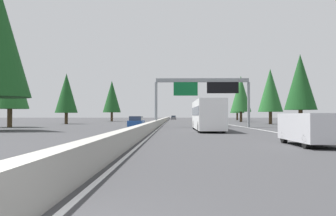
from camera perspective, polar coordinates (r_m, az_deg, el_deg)
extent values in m
plane|color=#38383A|center=(64.36, -0.90, -2.59)|extent=(320.00, 320.00, 0.00)
cube|color=#9E9B93|center=(84.35, -0.66, -1.95)|extent=(180.00, 0.56, 0.90)
cube|color=silver|center=(74.92, 8.20, -2.38)|extent=(160.00, 0.16, 0.01)
cube|color=silver|center=(74.35, -0.45, -2.40)|extent=(160.00, 0.16, 0.01)
cylinder|color=gray|center=(46.89, -1.96, 0.54)|extent=(0.36, 0.36, 6.00)
cylinder|color=gray|center=(47.87, 12.94, 0.54)|extent=(0.36, 0.36, 6.00)
cube|color=gray|center=(47.19, 5.56, 4.49)|extent=(0.50, 12.32, 0.50)
cube|color=#0C602D|center=(46.82, 2.87, 3.18)|extent=(0.12, 3.20, 1.90)
cube|color=black|center=(47.25, 8.86, 3.27)|extent=(0.16, 4.20, 1.50)
cube|color=silver|center=(19.84, 22.09, -2.89)|extent=(5.00, 1.95, 1.44)
cube|color=#2D3847|center=(17.71, 24.76, -2.27)|extent=(0.08, 1.48, 0.56)
cylinder|color=black|center=(21.19, 18.27, -4.48)|extent=(0.70, 0.24, 0.70)
cylinder|color=black|center=(21.76, 22.59, -4.36)|extent=(0.70, 0.24, 0.70)
cylinder|color=black|center=(17.98, 21.51, -5.06)|extent=(0.70, 0.24, 0.70)
cube|color=white|center=(36.38, 6.39, -1.08)|extent=(11.50, 2.50, 2.90)
cube|color=#2D3847|center=(36.38, 6.39, -0.51)|extent=(11.04, 2.55, 0.84)
cylinder|color=black|center=(40.32, 4.29, -2.73)|extent=(1.00, 0.30, 1.00)
cylinder|color=black|center=(40.51, 7.41, -2.71)|extent=(1.00, 0.30, 1.00)
cylinder|color=black|center=(32.29, 5.12, -3.11)|extent=(1.00, 0.30, 1.00)
cylinder|color=black|center=(32.53, 9.00, -3.09)|extent=(1.00, 0.30, 1.00)
cube|color=white|center=(52.66, 8.33, -2.32)|extent=(4.40, 1.80, 0.76)
cube|color=#2D3847|center=(52.43, 8.36, -1.60)|extent=(2.46, 1.51, 0.56)
cylinder|color=black|center=(53.97, 7.30, -2.52)|extent=(0.64, 0.22, 0.64)
cylinder|color=black|center=(54.16, 8.97, -2.51)|extent=(0.64, 0.22, 0.64)
cylinder|color=black|center=(51.17, 7.65, -2.59)|extent=(0.64, 0.22, 0.64)
cylinder|color=black|center=(51.38, 9.40, -2.58)|extent=(0.64, 0.22, 0.64)
cube|color=slate|center=(127.34, 0.89, -1.65)|extent=(4.40, 1.80, 0.76)
cube|color=#2D3847|center=(127.11, 0.89, -1.36)|extent=(2.46, 1.51, 0.56)
cylinder|color=black|center=(128.75, 0.54, -1.74)|extent=(0.64, 0.22, 0.64)
cylinder|color=black|center=(128.75, 1.25, -1.74)|extent=(0.64, 0.22, 0.64)
cylinder|color=black|center=(125.94, 0.53, -1.75)|extent=(0.64, 0.22, 0.64)
cylinder|color=black|center=(125.93, 1.25, -1.75)|extent=(0.64, 0.22, 0.64)
cube|color=gold|center=(93.94, 5.31, -1.10)|extent=(6.12, 2.40, 2.50)
cube|color=#1E4793|center=(98.18, 5.12, -1.28)|extent=(2.38, 2.30, 1.90)
cylinder|color=black|center=(97.95, 4.51, -1.84)|extent=(0.90, 0.28, 0.90)
cylinder|color=black|center=(98.10, 5.75, -1.84)|extent=(0.90, 0.28, 0.90)
cylinder|color=black|center=(92.18, 4.73, -1.88)|extent=(0.90, 0.28, 0.90)
cylinder|color=black|center=(92.34, 6.05, -1.88)|extent=(0.90, 0.28, 0.90)
cube|color=#1E4793|center=(45.32, -5.17, -2.52)|extent=(4.40, 1.80, 0.76)
cube|color=#2D3847|center=(45.09, -5.19, -1.68)|extent=(2.46, 1.51, 0.56)
cylinder|color=black|center=(46.82, -5.94, -2.73)|extent=(0.64, 0.22, 0.64)
cylinder|color=black|center=(46.65, -4.02, -2.74)|extent=(0.64, 0.22, 0.64)
cylinder|color=black|center=(44.02, -6.39, -2.82)|extent=(0.64, 0.22, 0.64)
cylinder|color=black|center=(43.85, -4.34, -2.84)|extent=(0.64, 0.22, 0.64)
cylinder|color=#4C3823|center=(57.55, 20.69, -1.48)|extent=(0.62, 0.62, 2.42)
cone|color=#194C1E|center=(57.78, 20.65, 3.98)|extent=(4.84, 4.84, 8.58)
cylinder|color=#4C3823|center=(66.21, 16.27, -1.55)|extent=(0.60, 0.60, 2.21)
cone|color=#236028|center=(66.37, 16.24, 2.79)|extent=(4.42, 4.42, 7.84)
cylinder|color=#4C3823|center=(86.54, 11.74, -1.40)|extent=(0.63, 0.63, 2.44)
cone|color=#236028|center=(86.69, 11.73, 2.27)|extent=(4.88, 4.88, 8.65)
cylinder|color=#4C3823|center=(116.80, 11.15, -1.36)|extent=(0.61, 0.61, 2.32)
cone|color=#236028|center=(116.90, 11.14, 1.22)|extent=(4.64, 4.64, 8.23)
cylinder|color=#4C3823|center=(51.21, -24.27, -1.48)|extent=(0.63, 0.63, 2.45)
cone|color=#236028|center=(51.47, -24.22, 4.73)|extent=(4.90, 4.90, 8.69)
cylinder|color=#4C3823|center=(66.87, -16.16, -1.62)|extent=(0.58, 0.58, 2.04)
cone|color=#194C1E|center=(66.99, -16.14, 2.34)|extent=(4.07, 4.07, 7.22)
cylinder|color=#4C3823|center=(92.42, -9.10, -1.43)|extent=(0.61, 0.61, 2.33)
cone|color=#194C1E|center=(92.55, -9.09, 1.85)|extent=(4.65, 4.65, 8.25)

